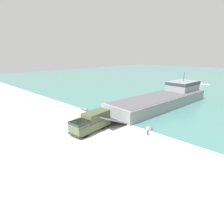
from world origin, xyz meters
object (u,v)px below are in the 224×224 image
(military_truck, at_px, (91,122))
(mooring_bollard, at_px, (148,132))
(soldier_on_ramp, at_px, (85,120))
(moored_boat_b, at_px, (199,85))
(cargo_crate, at_px, (71,125))
(landing_craft, at_px, (165,97))

(military_truck, height_order, mooring_bollard, military_truck)
(soldier_on_ramp, bearing_deg, moored_boat_b, 119.66)
(military_truck, distance_m, moored_boat_b, 59.91)
(cargo_crate, bearing_deg, landing_craft, 78.31)
(landing_craft, relative_size, mooring_bollard, 44.78)
(landing_craft, xyz_separation_m, military_truck, (-1.15, -23.73, -0.30))
(landing_craft, height_order, cargo_crate, landing_craft)
(military_truck, height_order, moored_boat_b, military_truck)
(soldier_on_ramp, bearing_deg, landing_craft, 110.49)
(soldier_on_ramp, height_order, moored_boat_b, soldier_on_ramp)
(landing_craft, xyz_separation_m, moored_boat_b, (-3.09, 36.15, -1.41))
(moored_boat_b, distance_m, mooring_bollard, 55.70)
(landing_craft, xyz_separation_m, cargo_crate, (-5.21, -25.18, -1.59))
(cargo_crate, bearing_deg, mooring_bollard, 28.53)
(mooring_bollard, xyz_separation_m, cargo_crate, (-11.94, -6.49, -0.15))
(landing_craft, bearing_deg, moored_boat_b, 100.45)
(moored_boat_b, relative_size, mooring_bollard, 10.11)
(cargo_crate, bearing_deg, military_truck, 19.67)
(landing_craft, relative_size, moored_boat_b, 4.43)
(mooring_bollard, distance_m, cargo_crate, 13.59)
(military_truck, xyz_separation_m, cargo_crate, (-4.06, -1.45, -1.29))
(mooring_bollard, height_order, cargo_crate, mooring_bollard)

